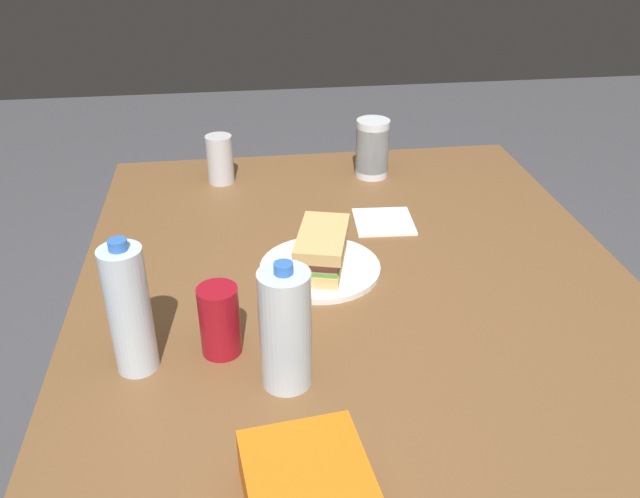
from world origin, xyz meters
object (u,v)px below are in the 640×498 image
soda_can_red (220,321)px  plastic_cup_stack (372,148)px  soda_can_silver (220,159)px  dining_table (364,341)px  sandwich (321,249)px  water_bottle_tall (129,310)px  paper_plate (320,268)px  water_bottle_spare (285,329)px

soda_can_red → plastic_cup_stack: size_ratio=0.82×
plastic_cup_stack → soda_can_silver: size_ratio=1.22×
dining_table → sandwich: sandwich is taller
soda_can_red → sandwich: bearing=138.7°
water_bottle_tall → soda_can_silver: bearing=169.2°
dining_table → paper_plate: size_ratio=6.16×
water_bottle_tall → water_bottle_spare: bearing=74.0°
dining_table → paper_plate: (-0.12, -0.07, 0.10)m
plastic_cup_stack → soda_can_silver: 0.39m
soda_can_red → soda_can_silver: same height
dining_table → plastic_cup_stack: plastic_cup_stack is taller
water_bottle_tall → soda_can_silver: size_ratio=1.90×
sandwich → plastic_cup_stack: 0.49m
sandwich → soda_can_red: (0.22, -0.19, 0.01)m
plastic_cup_stack → soda_can_red: bearing=-29.9°
dining_table → soda_can_red: size_ratio=12.07×
soda_can_red → water_bottle_spare: 0.14m
water_bottle_tall → soda_can_silver: 0.72m
dining_table → soda_can_red: bearing=-67.8°
paper_plate → sandwich: size_ratio=1.19×
paper_plate → water_bottle_spare: (0.31, -0.09, 0.09)m
soda_can_red → water_bottle_tall: water_bottle_tall is taller
paper_plate → sandwich: bearing=11.5°
water_bottle_tall → sandwich: bearing=126.5°
dining_table → soda_can_red: (0.11, -0.26, 0.15)m
sandwich → soda_can_silver: (-0.46, -0.19, 0.01)m
soda_can_red → water_bottle_tall: size_ratio=0.53×
dining_table → soda_can_red: soda_can_red is taller
dining_table → water_bottle_spare: (0.19, -0.16, 0.19)m
sandwich → soda_can_red: 0.29m
sandwich → soda_can_silver: soda_can_silver is taller
sandwich → plastic_cup_stack: bearing=156.8°
paper_plate → water_bottle_spare: water_bottle_spare is taller
dining_table → soda_can_silver: (-0.58, -0.26, 0.15)m
sandwich → water_bottle_spare: 0.33m
plastic_cup_stack → sandwich: bearing=-23.2°
dining_table → plastic_cup_stack: 0.60m
paper_plate → soda_can_red: (0.23, -0.19, 0.05)m
paper_plate → soda_can_red: bearing=-40.6°
sandwich → water_bottle_tall: bearing=-53.5°
water_bottle_tall → plastic_cup_stack: water_bottle_tall is taller
soda_can_red → water_bottle_spare: bearing=48.6°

